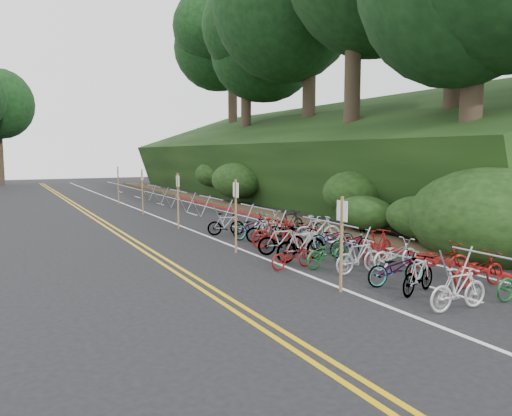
{
  "coord_description": "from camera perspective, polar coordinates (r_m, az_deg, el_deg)",
  "views": [
    {
      "loc": [
        -6.58,
        -10.15,
        3.39
      ],
      "look_at": [
        2.19,
        6.56,
        1.3
      ],
      "focal_mm": 35.0,
      "sensor_mm": 36.0,
      "label": 1
    }
  ],
  "objects": [
    {
      "name": "signposts_rest",
      "position": [
        25.28,
        -11.11,
        1.75
      ],
      "size": [
        0.08,
        18.4,
        2.5
      ],
      "color": "brown",
      "rests_on": "ground"
    },
    {
      "name": "signpost_near",
      "position": [
        12.28,
        9.75,
        -3.36
      ],
      "size": [
        0.08,
        0.4,
        2.35
      ],
      "color": "brown",
      "rests_on": "ground"
    },
    {
      "name": "bike_racks_rest",
      "position": [
        25.19,
        -5.19,
        0.51
      ],
      "size": [
        1.14,
        23.0,
        1.17
      ],
      "color": "gray",
      "rests_on": "ground"
    },
    {
      "name": "red_curb",
      "position": [
        25.55,
        1.29,
        -1.19
      ],
      "size": [
        0.25,
        28.0,
        0.1
      ],
      "primitive_type": "cube",
      "color": "maroon",
      "rests_on": "ground"
    },
    {
      "name": "bike_front",
      "position": [
        14.75,
        4.13,
        -5.44
      ],
      "size": [
        0.65,
        1.52,
        0.78
      ],
      "primitive_type": "imported",
      "rotation": [
        0.0,
        0.0,
        1.67
      ],
      "color": "maroon",
      "rests_on": "ground"
    },
    {
      "name": "tree_cluster",
      "position": [
        37.3,
        -0.81,
        20.9
      ],
      "size": [
        33.66,
        55.05,
        20.56
      ],
      "color": "#2D2319",
      "rests_on": "ground"
    },
    {
      "name": "road_markings",
      "position": [
        21.76,
        -8.0,
        -2.69
      ],
      "size": [
        7.47,
        80.0,
        0.01
      ],
      "color": "gold",
      "rests_on": "ground"
    },
    {
      "name": "ground",
      "position": [
        12.57,
        5.13,
        -9.36
      ],
      "size": [
        120.0,
        120.0,
        0.0
      ],
      "primitive_type": "plane",
      "color": "black",
      "rests_on": "ground"
    },
    {
      "name": "bike_rack_front",
      "position": [
        12.03,
        26.91,
        -6.57
      ],
      "size": [
        1.14,
        2.97,
        1.16
      ],
      "color": "gray",
      "rests_on": "ground"
    },
    {
      "name": "embankment",
      "position": [
        35.14,
        6.12,
        4.94
      ],
      "size": [
        14.3,
        48.14,
        9.11
      ],
      "color": "black",
      "rests_on": "ground"
    },
    {
      "name": "bike_valet",
      "position": [
        16.53,
        8.83,
        -3.9
      ],
      "size": [
        3.28,
        13.09,
        1.09
      ],
      "color": "beige",
      "rests_on": "ground"
    }
  ]
}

